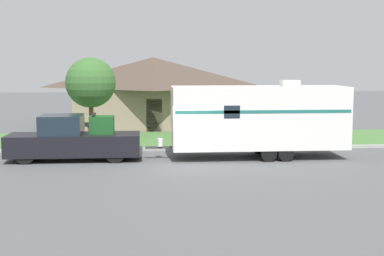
% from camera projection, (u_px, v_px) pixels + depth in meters
% --- Properties ---
extents(ground_plane, '(120.00, 120.00, 0.00)m').
position_uv_depth(ground_plane, '(181.00, 164.00, 23.00)').
color(ground_plane, '#515456').
extents(curb_strip, '(80.00, 0.30, 0.14)m').
position_uv_depth(curb_strip, '(176.00, 149.00, 26.70)').
color(curb_strip, '#999993').
rests_on(curb_strip, ground_plane).
extents(lawn_strip, '(80.00, 7.00, 0.03)m').
position_uv_depth(lawn_strip, '(173.00, 140.00, 30.32)').
color(lawn_strip, '#477538').
rests_on(lawn_strip, ground_plane).
extents(house_across_street, '(11.03, 7.90, 4.75)m').
position_uv_depth(house_across_street, '(153.00, 90.00, 37.12)').
color(house_across_street, gray).
rests_on(house_across_street, ground_plane).
extents(pickup_truck, '(5.96, 1.93, 2.10)m').
position_uv_depth(pickup_truck, '(73.00, 140.00, 23.84)').
color(pickup_truck, black).
rests_on(pickup_truck, ground_plane).
extents(travel_trailer, '(9.14, 2.46, 3.55)m').
position_uv_depth(travel_trailer, '(259.00, 117.00, 24.42)').
color(travel_trailer, black).
rests_on(travel_trailer, ground_plane).
extents(mailbox, '(0.48, 0.20, 1.33)m').
position_uv_depth(mailbox, '(88.00, 128.00, 27.24)').
color(mailbox, brown).
rests_on(mailbox, ground_plane).
extents(tree_in_yard, '(2.65, 2.65, 4.63)m').
position_uv_depth(tree_in_yard, '(91.00, 83.00, 28.15)').
color(tree_in_yard, brown).
rests_on(tree_in_yard, ground_plane).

